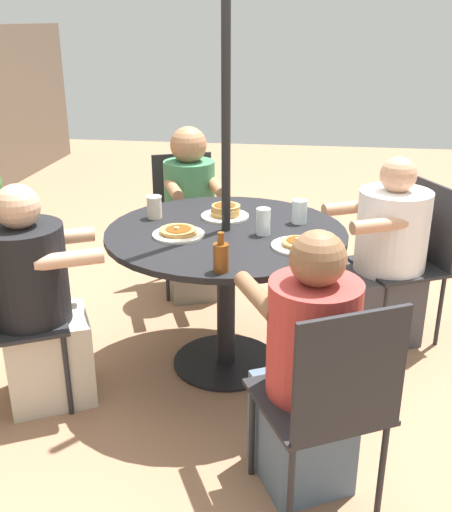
{
  "coord_description": "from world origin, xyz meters",
  "views": [
    {
      "loc": [
        -2.75,
        -0.38,
        1.72
      ],
      "look_at": [
        0.0,
        0.0,
        0.62
      ],
      "focal_mm": 42.0,
      "sensor_mm": 36.0,
      "label": 1
    }
  ],
  "objects_px": {
    "pancake_plate_c": "(225,212)",
    "drinking_glass_b": "(263,222)",
    "patio_chair_south": "(186,213)",
    "diner_east": "(384,262)",
    "diner_west": "(37,308)",
    "diner_north": "(307,375)",
    "syrup_bottle": "(221,256)",
    "drinking_glass_a": "(299,212)",
    "diner_south": "(191,219)",
    "coffee_cup": "(154,207)",
    "pancake_plate_b": "(299,244)",
    "pancake_plate_a": "(179,233)",
    "patio_chair_east": "(413,253)",
    "patio_chair_north": "(330,398)",
    "patio_table": "(226,254)"
  },
  "relations": [
    {
      "from": "diner_west",
      "to": "drinking_glass_a",
      "type": "bearing_deg",
      "value": 89.23
    },
    {
      "from": "diner_south",
      "to": "pancake_plate_c",
      "type": "distance_m",
      "value": 0.78
    },
    {
      "from": "pancake_plate_c",
      "to": "syrup_bottle",
      "type": "bearing_deg",
      "value": -173.42
    },
    {
      "from": "diner_north",
      "to": "pancake_plate_a",
      "type": "distance_m",
      "value": 0.99
    },
    {
      "from": "diner_west",
      "to": "drinking_glass_b",
      "type": "relative_size",
      "value": 8.28
    },
    {
      "from": "patio_chair_north",
      "to": "pancake_plate_a",
      "type": "bearing_deg",
      "value": 102.39
    },
    {
      "from": "drinking_glass_a",
      "to": "diner_east",
      "type": "bearing_deg",
      "value": -63.31
    },
    {
      "from": "pancake_plate_c",
      "to": "coffee_cup",
      "type": "bearing_deg",
      "value": 99.38
    },
    {
      "from": "patio_table",
      "to": "syrup_bottle",
      "type": "distance_m",
      "value": 0.55
    },
    {
      "from": "diner_east",
      "to": "pancake_plate_a",
      "type": "bearing_deg",
      "value": 90.36
    },
    {
      "from": "pancake_plate_c",
      "to": "pancake_plate_b",
      "type": "bearing_deg",
      "value": -134.9
    },
    {
      "from": "diner_west",
      "to": "drinking_glass_b",
      "type": "distance_m",
      "value": 1.13
    },
    {
      "from": "patio_chair_south",
      "to": "diner_south",
      "type": "relative_size",
      "value": 0.8
    },
    {
      "from": "diner_east",
      "to": "pancake_plate_a",
      "type": "relative_size",
      "value": 4.22
    },
    {
      "from": "patio_chair_south",
      "to": "pancake_plate_c",
      "type": "xyz_separation_m",
      "value": [
        -0.82,
        -0.38,
        0.28
      ]
    },
    {
      "from": "diner_east",
      "to": "diner_west",
      "type": "distance_m",
      "value": 1.84
    },
    {
      "from": "patio_chair_south",
      "to": "pancake_plate_a",
      "type": "height_order",
      "value": "patio_chair_south"
    },
    {
      "from": "patio_chair_east",
      "to": "drinking_glass_b",
      "type": "bearing_deg",
      "value": 96.9
    },
    {
      "from": "patio_chair_east",
      "to": "patio_chair_south",
      "type": "height_order",
      "value": "same"
    },
    {
      "from": "diner_west",
      "to": "pancake_plate_b",
      "type": "distance_m",
      "value": 1.24
    },
    {
      "from": "diner_south",
      "to": "coffee_cup",
      "type": "relative_size",
      "value": 9.54
    },
    {
      "from": "patio_table",
      "to": "drinking_glass_a",
      "type": "bearing_deg",
      "value": -65.27
    },
    {
      "from": "patio_table",
      "to": "pancake_plate_c",
      "type": "height_order",
      "value": "pancake_plate_c"
    },
    {
      "from": "patio_table",
      "to": "diner_north",
      "type": "height_order",
      "value": "diner_north"
    },
    {
      "from": "patio_table",
      "to": "patio_chair_south",
      "type": "height_order",
      "value": "patio_chair_south"
    },
    {
      "from": "diner_north",
      "to": "diner_west",
      "type": "relative_size",
      "value": 1.0
    },
    {
      "from": "patio_chair_east",
      "to": "coffee_cup",
      "type": "xyz_separation_m",
      "value": [
        -0.34,
        1.38,
        0.31
      ]
    },
    {
      "from": "syrup_bottle",
      "to": "diner_west",
      "type": "bearing_deg",
      "value": 84.26
    },
    {
      "from": "diner_south",
      "to": "pancake_plate_b",
      "type": "xyz_separation_m",
      "value": [
        -1.05,
        -0.71,
        0.25
      ]
    },
    {
      "from": "pancake_plate_a",
      "to": "patio_chair_east",
      "type": "bearing_deg",
      "value": -63.82
    },
    {
      "from": "diner_north",
      "to": "pancake_plate_b",
      "type": "relative_size",
      "value": 4.26
    },
    {
      "from": "patio_chair_east",
      "to": "pancake_plate_b",
      "type": "bearing_deg",
      "value": 110.94
    },
    {
      "from": "patio_chair_east",
      "to": "diner_east",
      "type": "bearing_deg",
      "value": 90.0
    },
    {
      "from": "patio_chair_north",
      "to": "patio_chair_east",
      "type": "height_order",
      "value": "same"
    },
    {
      "from": "diner_north",
      "to": "pancake_plate_c",
      "type": "height_order",
      "value": "diner_north"
    },
    {
      "from": "patio_chair_north",
      "to": "syrup_bottle",
      "type": "relative_size",
      "value": 5.24
    },
    {
      "from": "coffee_cup",
      "to": "pancake_plate_c",
      "type": "bearing_deg",
      "value": -80.62
    },
    {
      "from": "patio_chair_north",
      "to": "coffee_cup",
      "type": "height_order",
      "value": "patio_chair_north"
    },
    {
      "from": "diner_north",
      "to": "patio_chair_south",
      "type": "xyz_separation_m",
      "value": [
        1.84,
        0.84,
        0.02
      ]
    },
    {
      "from": "drinking_glass_b",
      "to": "diner_south",
      "type": "bearing_deg",
      "value": 30.82
    },
    {
      "from": "patio_chair_north",
      "to": "diner_south",
      "type": "bearing_deg",
      "value": 87.74
    },
    {
      "from": "patio_chair_east",
      "to": "pancake_plate_b",
      "type": "height_order",
      "value": "patio_chair_east"
    },
    {
      "from": "patio_chair_south",
      "to": "pancake_plate_b",
      "type": "distance_m",
      "value": 1.46
    },
    {
      "from": "pancake_plate_c",
      "to": "drinking_glass_b",
      "type": "distance_m",
      "value": 0.32
    },
    {
      "from": "patio_chair_north",
      "to": "diner_north",
      "type": "relative_size",
      "value": 0.83
    },
    {
      "from": "syrup_bottle",
      "to": "patio_chair_south",
      "type": "bearing_deg",
      "value": 16.91
    },
    {
      "from": "diner_south",
      "to": "diner_west",
      "type": "xyz_separation_m",
      "value": [
        -1.28,
        0.47,
        -0.03
      ]
    },
    {
      "from": "diner_north",
      "to": "patio_chair_east",
      "type": "distance_m",
      "value": 1.42
    },
    {
      "from": "diner_north",
      "to": "drinking_glass_b",
      "type": "xyz_separation_m",
      "value": [
        0.78,
        0.24,
        0.33
      ]
    },
    {
      "from": "patio_chair_east",
      "to": "coffee_cup",
      "type": "distance_m",
      "value": 1.46
    }
  ]
}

